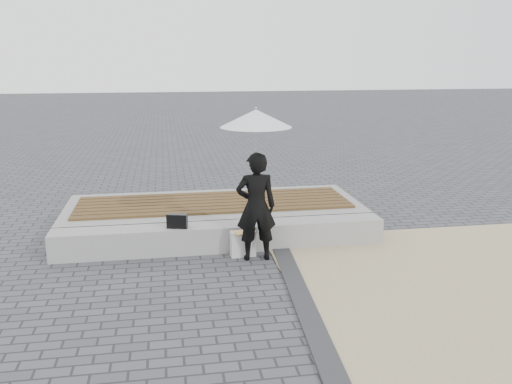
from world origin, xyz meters
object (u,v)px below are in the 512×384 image
seating_ledge (222,237)px  woman (256,207)px  parasol (256,118)px  handbag (177,221)px  canvas_tote (243,244)px

seating_ledge → woman: woman is taller
seating_ledge → parasol: bearing=-47.4°
handbag → canvas_tote: bearing=0.1°
woman → canvas_tote: (-0.17, 0.14, -0.59)m
seating_ledge → canvas_tote: seating_ledge is taller
canvas_tote → woman: bearing=-43.5°
seating_ledge → parasol: (0.45, -0.49, 1.84)m
seating_ledge → parasol: size_ratio=3.96×
parasol → canvas_tote: bearing=140.4°
woman → canvas_tote: 0.63m
seating_ledge → woman: bearing=-47.4°
parasol → handbag: size_ratio=4.21×
woman → handbag: bearing=-18.2°
parasol → woman: bearing=104.0°
woman → parasol: size_ratio=1.25×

